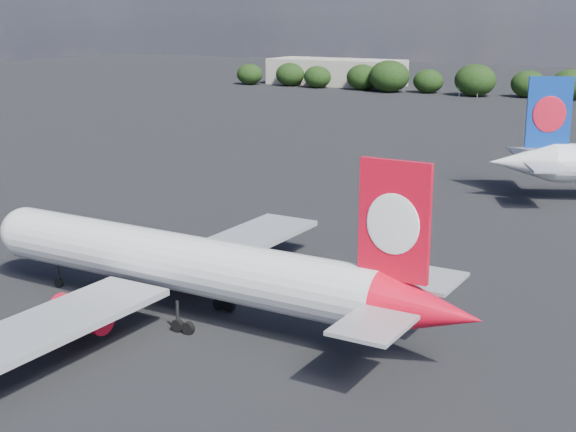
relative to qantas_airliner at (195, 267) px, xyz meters
The scene contains 4 objects.
ground 52.99m from the qantas_airliner, 101.09° to the left, with size 500.00×500.00×0.00m, color black.
qantas_airliner is the anchor object (origin of this frame).
terminal_building 198.61m from the qantas_airliner, 112.24° to the left, with size 42.00×16.00×8.00m.
highway_sign 170.19m from the qantas_airliner, 99.53° to the left, with size 6.00×0.30×4.50m.
Camera 1 is at (43.62, -38.59, 22.83)m, focal length 50.00 mm.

